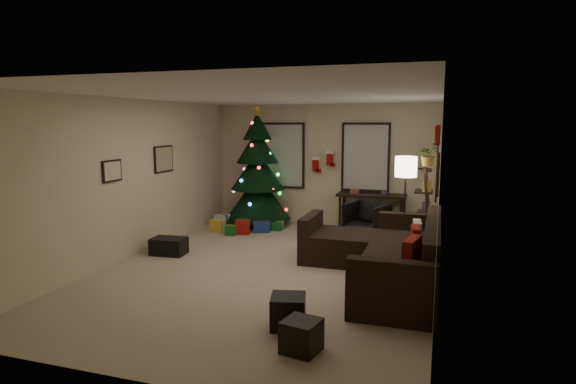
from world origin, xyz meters
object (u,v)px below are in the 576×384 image
(christmas_tree, at_px, (258,175))
(sofa, at_px, (386,257))
(desk, at_px, (372,198))
(bookshelf, at_px, (426,206))
(desk_chair, at_px, (367,220))

(christmas_tree, xyz_separation_m, sofa, (3.19, -2.90, -0.82))
(desk, bearing_deg, bookshelf, -51.24)
(sofa, bearing_deg, bookshelf, 72.95)
(bookshelf, bearing_deg, sofa, -107.05)
(sofa, bearing_deg, desk, 102.02)
(desk, relative_size, bookshelf, 0.85)
(sofa, height_order, desk_chair, sofa)
(christmas_tree, bearing_deg, sofa, -42.32)
(desk_chair, xyz_separation_m, bookshelf, (1.16, -0.80, 0.47))
(sofa, distance_m, bookshelf, 1.80)
(christmas_tree, relative_size, sofa, 0.87)
(christmas_tree, distance_m, desk, 2.57)
(christmas_tree, relative_size, bookshelf, 1.60)
(christmas_tree, distance_m, desk_chair, 2.68)
(sofa, bearing_deg, desk_chair, 105.03)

